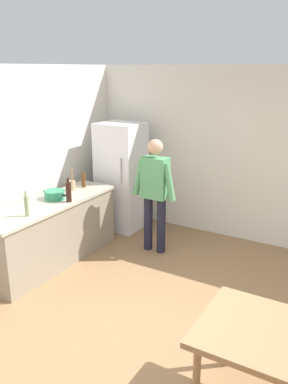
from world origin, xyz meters
name	(u,v)px	position (x,y,z in m)	size (l,w,h in m)	color
ground_plane	(148,339)	(0.00, 0.00, 0.00)	(14.00, 14.00, 0.00)	#936D47
wall_back	(245,156)	(0.00, 3.00, 1.35)	(6.40, 0.12, 2.70)	silver
kitchen_counter	(53,232)	(-2.00, 0.80, 0.45)	(0.64, 2.20, 0.90)	gray
refrigerator	(121,177)	(-1.90, 2.40, 0.90)	(0.70, 0.67, 1.80)	white
person	(155,189)	(-0.95, 1.85, 0.98)	(0.70, 0.22, 1.70)	#1E1E2D
cooking_pot	(55,195)	(-2.04, 0.93, 0.96)	(0.40, 0.28, 0.12)	#2D845B
utensil_jar	(72,185)	(-2.12, 1.39, 0.98)	(0.11, 0.11, 0.32)	tan
bottle_vinegar_tall	(27,205)	(-1.87, 0.26, 1.04)	(0.06, 0.06, 0.32)	gray
bottle_beer_brown	(83,180)	(-2.06, 1.59, 1.01)	(0.06, 0.06, 0.26)	#5B3314
bottle_wine_dark	(69,192)	(-1.79, 0.94, 1.05)	(0.08, 0.08, 0.34)	black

